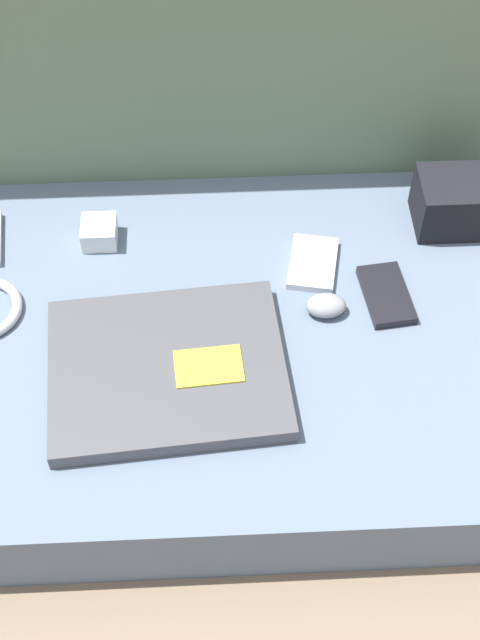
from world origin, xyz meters
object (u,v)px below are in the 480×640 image
object	(u,v)px
laptop	(168,369)
camera_pouch	(458,202)
phone_black	(313,263)
charger_brick	(99,232)
phone_small	(386,295)
computer_mouse	(326,306)

from	to	relation	value
laptop	camera_pouch	world-z (taller)	camera_pouch
phone_black	charger_brick	size ratio (longest dim) A/B	2.08
phone_small	phone_black	bearing A→B (deg)	139.53
phone_small	camera_pouch	distance (m)	0.20
laptop	computer_mouse	distance (m)	0.24
laptop	camera_pouch	size ratio (longest dim) A/B	2.67
computer_mouse	charger_brick	world-z (taller)	charger_brick
camera_pouch	charger_brick	size ratio (longest dim) A/B	2.29
phone_black	camera_pouch	distance (m)	0.24
phone_black	camera_pouch	world-z (taller)	camera_pouch
camera_pouch	charger_brick	xyz separation A→B (m)	(-0.54, -0.02, -0.02)
computer_mouse	charger_brick	xyz separation A→B (m)	(-0.33, 0.16, 0.00)
camera_pouch	charger_brick	world-z (taller)	camera_pouch
phone_black	camera_pouch	size ratio (longest dim) A/B	0.91
computer_mouse	phone_small	distance (m)	0.09
laptop	phone_black	bearing A→B (deg)	36.30
phone_small	charger_brick	distance (m)	0.44
laptop	phone_small	world-z (taller)	laptop
computer_mouse	camera_pouch	distance (m)	0.28
phone_small	camera_pouch	bearing A→B (deg)	42.59
computer_mouse	phone_black	bearing A→B (deg)	96.07
charger_brick	computer_mouse	bearing A→B (deg)	-25.39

